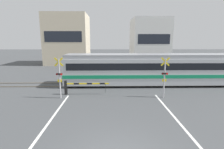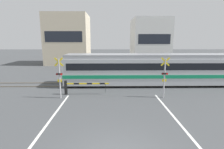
# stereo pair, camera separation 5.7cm
# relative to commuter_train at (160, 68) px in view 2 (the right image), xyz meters

# --- Properties ---
(rail_track_near) EXTENTS (50.00, 0.10, 0.08)m
(rail_track_near) POSITION_rel_commuter_train_xyz_m (-4.84, -0.72, -1.61)
(rail_track_near) COLOR #6B6051
(rail_track_near) RESTS_ON ground_plane
(rail_track_far) EXTENTS (50.00, 0.10, 0.08)m
(rail_track_far) POSITION_rel_commuter_train_xyz_m (-4.84, 0.72, -1.61)
(rail_track_far) COLOR #6B6051
(rail_track_far) RESTS_ON ground_plane
(road_stripe_left) EXTENTS (0.14, 11.89, 0.01)m
(road_stripe_left) POSITION_rel_commuter_train_xyz_m (-8.39, -9.39, -1.64)
(road_stripe_left) COLOR white
(road_stripe_left) RESTS_ON ground_plane
(road_stripe_right) EXTENTS (0.14, 11.89, 0.01)m
(road_stripe_right) POSITION_rel_commuter_train_xyz_m (-1.30, -9.39, -1.64)
(road_stripe_right) COLOR white
(road_stripe_right) RESTS_ON ground_plane
(commuter_train) EXTENTS (18.76, 2.90, 3.07)m
(commuter_train) POSITION_rel_commuter_train_xyz_m (0.00, 0.00, 0.00)
(commuter_train) COLOR #B7BCC1
(commuter_train) RESTS_ON ground_plane
(crossing_barrier_near) EXTENTS (3.63, 0.20, 1.16)m
(crossing_barrier_near) POSITION_rel_commuter_train_xyz_m (-7.76, -3.14, -0.91)
(crossing_barrier_near) COLOR black
(crossing_barrier_near) RESTS_ON ground_plane
(crossing_barrier_far) EXTENTS (3.63, 0.20, 1.16)m
(crossing_barrier_far) POSITION_rel_commuter_train_xyz_m (-1.93, 3.06, -0.91)
(crossing_barrier_far) COLOR black
(crossing_barrier_far) RESTS_ON ground_plane
(crossing_signal_left) EXTENTS (0.68, 0.15, 3.15)m
(crossing_signal_left) POSITION_rel_commuter_train_xyz_m (-8.84, -4.04, 0.09)
(crossing_signal_left) COLOR #B2B2B7
(crossing_signal_left) RESTS_ON ground_plane
(crossing_signal_right) EXTENTS (0.68, 0.15, 3.15)m
(crossing_signal_right) POSITION_rel_commuter_train_xyz_m (-0.85, -4.04, 0.09)
(crossing_signal_right) COLOR #B2B2B7
(crossing_signal_right) RESTS_ON ground_plane
(pedestrian) EXTENTS (0.38, 0.22, 1.66)m
(pedestrian) POSITION_rel_commuter_train_xyz_m (-5.49, 5.92, -0.69)
(pedestrian) COLOR brown
(pedestrian) RESTS_ON ground_plane
(building_left_of_street) EXTENTS (7.47, 7.32, 9.04)m
(building_left_of_street) POSITION_rel_commuter_train_xyz_m (-12.72, 16.59, 2.87)
(building_left_of_street) COLOR beige
(building_left_of_street) RESTS_ON ground_plane
(building_right_of_street) EXTENTS (6.53, 7.32, 8.32)m
(building_right_of_street) POSITION_rel_commuter_train_xyz_m (2.57, 16.59, 2.52)
(building_right_of_street) COLOR white
(building_right_of_street) RESTS_ON ground_plane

